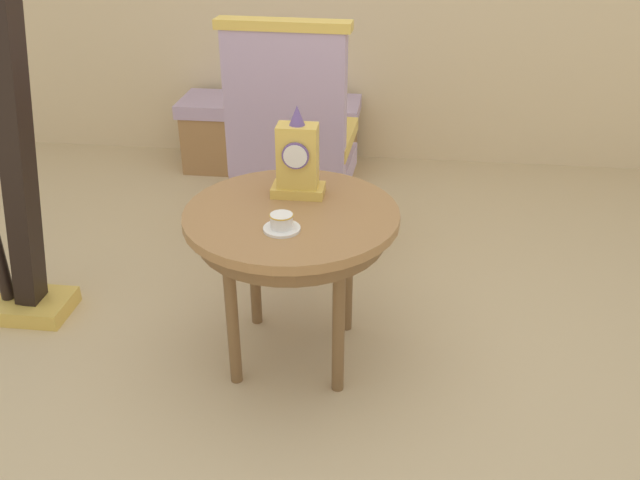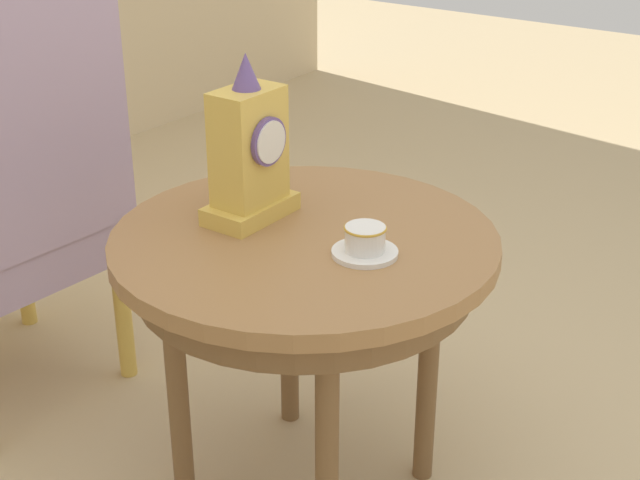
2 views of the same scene
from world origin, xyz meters
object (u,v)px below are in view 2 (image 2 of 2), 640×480
(teacup_left, at_px, (365,243))
(armchair, at_px, (0,180))
(side_table, at_px, (305,267))
(mantel_clock, at_px, (249,154))

(teacup_left, xyz_separation_m, armchair, (-0.11, 0.93, -0.05))
(side_table, bearing_deg, teacup_left, -93.38)
(mantel_clock, height_order, armchair, armchair)
(side_table, relative_size, mantel_clock, 2.26)
(side_table, height_order, mantel_clock, mantel_clock)
(side_table, xyz_separation_m, armchair, (-0.12, 0.78, 0.04))
(side_table, height_order, teacup_left, teacup_left)
(teacup_left, distance_m, mantel_clock, 0.30)
(teacup_left, relative_size, mantel_clock, 0.37)
(mantel_clock, relative_size, armchair, 0.29)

